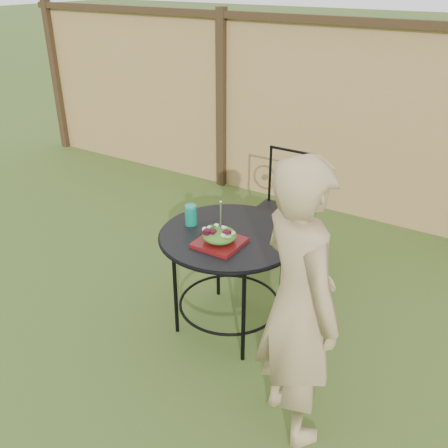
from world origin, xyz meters
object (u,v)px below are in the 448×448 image
object	(u,v)px
patio_chair	(282,208)
salad_plate	(220,243)
patio_table	(230,252)
diner	(298,305)

from	to	relation	value
patio_chair	salad_plate	distance (m)	1.14
patio_table	patio_chair	xyz separation A→B (m)	(-0.09, 0.96, -0.08)
patio_table	salad_plate	world-z (taller)	salad_plate
patio_chair	salad_plate	xyz separation A→B (m)	(0.11, -1.11, 0.23)
patio_table	diner	world-z (taller)	diner
patio_chair	diner	world-z (taller)	diner
patio_table	salad_plate	bearing A→B (deg)	-82.92
diner	patio_chair	bearing A→B (deg)	-26.59
patio_table	diner	size ratio (longest dim) A/B	0.59
patio_chair	diner	distance (m)	1.72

